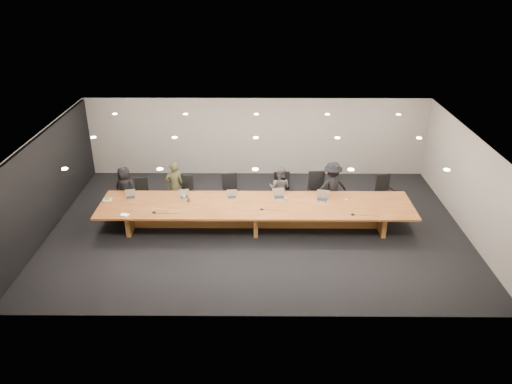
% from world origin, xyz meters
% --- Properties ---
extents(ground, '(12.00, 12.00, 0.00)m').
position_xyz_m(ground, '(0.00, 0.00, 0.00)').
color(ground, black).
rests_on(ground, ground).
extents(back_wall, '(12.00, 0.02, 2.80)m').
position_xyz_m(back_wall, '(0.00, 4.00, 1.40)').
color(back_wall, beige).
rests_on(back_wall, ground).
extents(left_wall_panel, '(0.08, 7.84, 2.74)m').
position_xyz_m(left_wall_panel, '(-5.94, 0.00, 1.37)').
color(left_wall_panel, black).
rests_on(left_wall_panel, ground).
extents(conference_table, '(9.00, 1.80, 0.75)m').
position_xyz_m(conference_table, '(0.00, 0.00, 0.52)').
color(conference_table, brown).
rests_on(conference_table, ground).
extents(chair_far_left, '(0.63, 0.63, 1.01)m').
position_xyz_m(chair_far_left, '(-3.55, 1.18, 0.50)').
color(chair_far_left, black).
rests_on(chair_far_left, ground).
extents(chair_left, '(0.63, 0.63, 1.06)m').
position_xyz_m(chair_left, '(-2.23, 1.23, 0.53)').
color(chair_left, black).
rests_on(chair_left, ground).
extents(chair_mid_left, '(0.62, 0.62, 1.09)m').
position_xyz_m(chair_mid_left, '(-0.81, 1.31, 0.54)').
color(chair_mid_left, black).
rests_on(chair_mid_left, ground).
extents(chair_mid_right, '(0.64, 0.64, 1.17)m').
position_xyz_m(chair_mid_right, '(0.81, 1.22, 0.59)').
color(chair_mid_right, black).
rests_on(chair_mid_right, ground).
extents(chair_right, '(0.68, 0.68, 1.21)m').
position_xyz_m(chair_right, '(1.90, 1.20, 0.60)').
color(chair_right, black).
rests_on(chair_right, ground).
extents(chair_far_right, '(0.69, 0.69, 1.09)m').
position_xyz_m(chair_far_right, '(4.03, 1.28, 0.54)').
color(chair_far_right, black).
rests_on(chair_far_right, ground).
extents(person_a, '(0.79, 0.63, 1.41)m').
position_xyz_m(person_a, '(-4.05, 1.15, 0.71)').
color(person_a, black).
rests_on(person_a, ground).
extents(person_b, '(0.65, 0.54, 1.54)m').
position_xyz_m(person_b, '(-2.54, 1.25, 0.77)').
color(person_b, '#36351D').
rests_on(person_b, ground).
extents(person_c, '(0.82, 0.73, 1.41)m').
position_xyz_m(person_c, '(0.72, 1.19, 0.71)').
color(person_c, '#4E4E50').
rests_on(person_c, ground).
extents(person_d, '(1.12, 0.79, 1.58)m').
position_xyz_m(person_d, '(2.34, 1.15, 0.79)').
color(person_d, black).
rests_on(person_d, ground).
extents(laptop_a, '(0.34, 0.28, 0.24)m').
position_xyz_m(laptop_a, '(-3.70, 0.39, 0.87)').
color(laptop_a, tan).
rests_on(laptop_a, conference_table).
extents(laptop_b, '(0.34, 0.28, 0.24)m').
position_xyz_m(laptop_b, '(-2.11, 0.40, 0.87)').
color(laptop_b, '#BEB091').
rests_on(laptop_b, conference_table).
extents(laptop_c, '(0.31, 0.24, 0.23)m').
position_xyz_m(laptop_c, '(-0.71, 0.41, 0.86)').
color(laptop_c, '#C5B096').
rests_on(laptop_c, conference_table).
extents(laptop_d, '(0.39, 0.31, 0.27)m').
position_xyz_m(laptop_d, '(0.68, 0.43, 0.89)').
color(laptop_d, '#C5B497').
rests_on(laptop_d, conference_table).
extents(laptop_e, '(0.42, 0.35, 0.28)m').
position_xyz_m(laptop_e, '(1.93, 0.27, 0.89)').
color(laptop_e, tan).
rests_on(laptop_e, conference_table).
extents(water_bottle, '(0.07, 0.07, 0.22)m').
position_xyz_m(water_bottle, '(-2.09, 0.18, 0.86)').
color(water_bottle, silver).
rests_on(water_bottle, conference_table).
extents(amber_mug, '(0.11, 0.11, 0.11)m').
position_xyz_m(amber_mug, '(-1.96, 0.16, 0.81)').
color(amber_mug, brown).
rests_on(amber_mug, conference_table).
extents(paper_cup_near, '(0.08, 0.08, 0.09)m').
position_xyz_m(paper_cup_near, '(0.88, 0.25, 0.80)').
color(paper_cup_near, silver).
rests_on(paper_cup_near, conference_table).
extents(paper_cup_far, '(0.08, 0.08, 0.08)m').
position_xyz_m(paper_cup_far, '(2.63, 0.18, 0.79)').
color(paper_cup_far, white).
rests_on(paper_cup_far, conference_table).
extents(notepad, '(0.27, 0.23, 0.02)m').
position_xyz_m(notepad, '(-4.35, 0.26, 0.76)').
color(notepad, silver).
rests_on(notepad, conference_table).
extents(lime_gadget, '(0.15, 0.10, 0.02)m').
position_xyz_m(lime_gadget, '(-4.36, 0.27, 0.78)').
color(lime_gadget, green).
rests_on(lime_gadget, notepad).
extents(av_box, '(0.26, 0.22, 0.03)m').
position_xyz_m(av_box, '(-3.62, -0.71, 0.77)').
color(av_box, silver).
rests_on(av_box, conference_table).
extents(mic_left, '(0.15, 0.15, 0.03)m').
position_xyz_m(mic_left, '(-2.84, -0.53, 0.76)').
color(mic_left, black).
rests_on(mic_left, conference_table).
extents(mic_center, '(0.14, 0.14, 0.03)m').
position_xyz_m(mic_center, '(0.17, -0.32, 0.77)').
color(mic_center, black).
rests_on(mic_center, conference_table).
extents(mic_right, '(0.15, 0.15, 0.03)m').
position_xyz_m(mic_right, '(2.68, -0.62, 0.77)').
color(mic_right, black).
rests_on(mic_right, conference_table).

